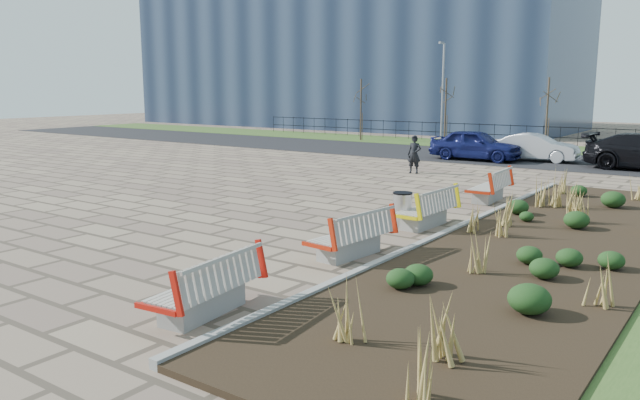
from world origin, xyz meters
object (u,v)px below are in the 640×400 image
Objects in this scene: bench_d at (488,185)px; car_blue at (475,145)px; bench_a at (203,284)px; bench_b at (349,233)px; car_silver at (536,147)px; pedestrian at (414,154)px; bench_c at (424,207)px; lamp_west at (442,95)px; litter_bin at (402,210)px.

car_blue reaches higher than bench_d.
bench_a and bench_b have the same top height.
bench_b is 0.53× the size of car_silver.
bench_d is 6.54m from pedestrian.
bench_c is 22.56m from lamp_west.
bench_d is 1.34× the size of pedestrian.
bench_b is 7.97m from bench_d.
bench_b is 13.29m from pedestrian.
bench_c is at bearing -66.33° from lamp_west.
litter_bin is 0.56× the size of pedestrian.
car_silver is (2.49, 1.33, -0.09)m from car_blue.
bench_b is at bearing -92.89° from bench_d.
bench_b is 19.66m from car_silver.
car_blue reaches higher than car_silver.
pedestrian is (-4.38, 9.20, 0.35)m from litter_bin.
bench_b is 1.34× the size of pedestrian.
litter_bin is at bearing -71.98° from pedestrian.
bench_b is 1.00× the size of bench_c.
bench_a is 22.89m from car_blue.
litter_bin is 0.22× the size of car_silver.
bench_a is 1.34× the size of pedestrian.
bench_a is 0.35× the size of lamp_west.
bench_c is 4.47m from bench_d.
car_silver is 0.66× the size of lamp_west.
car_blue is (-4.07, 15.05, 0.32)m from litter_bin.
pedestrian is (-4.83, 8.87, 0.28)m from bench_c.
car_blue is (-4.52, 10.26, 0.26)m from bench_d.
car_silver is (-2.03, 19.56, 0.17)m from bench_b.
lamp_west reaches higher than litter_bin.
pedestrian is 0.36× the size of car_blue.
pedestrian is 0.26× the size of lamp_west.
lamp_west is (-8.55, 20.86, 2.60)m from litter_bin.
pedestrian reaches higher than bench_d.
lamp_west reaches higher than bench_b.
lamp_west reaches higher than car_silver.
lamp_west is at bearing 36.52° from car_blue.
bench_a is at bearing -169.68° from car_blue.
pedestrian reaches higher than car_blue.
litter_bin is (-0.45, -0.33, -0.06)m from bench_c.
bench_b is at bearing -76.12° from pedestrian.
car_silver reaches higher than litter_bin.
bench_c is 1.00× the size of bench_d.
bench_a is 1.00× the size of bench_b.
lamp_west is (-6.97, 4.48, 2.37)m from car_silver.
bench_d is 0.35× the size of lamp_west.
car_blue is at bearing -52.39° from lamp_west.
bench_d reaches higher than litter_bin.
pedestrian reaches higher than bench_a.
car_blue is at bearing 110.91° from bench_d.
car_silver is (-2.03, 16.05, 0.17)m from bench_c.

